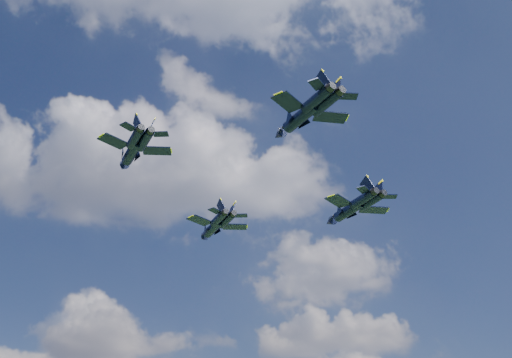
% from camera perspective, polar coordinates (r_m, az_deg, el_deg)
% --- Properties ---
extents(jet_lead, '(11.53, 15.93, 3.79)m').
position_cam_1_polar(jet_lead, '(124.76, -3.87, -4.37)').
color(jet_lead, black).
extents(jet_left, '(11.01, 15.19, 3.61)m').
position_cam_1_polar(jet_left, '(102.71, -11.02, 2.30)').
color(jet_left, black).
extents(jet_right, '(12.70, 17.24, 4.15)m').
position_cam_1_polar(jet_right, '(119.59, 8.13, -2.81)').
color(jet_right, black).
extents(jet_slot, '(12.35, 16.53, 4.02)m').
position_cam_1_polar(jet_slot, '(95.98, 3.85, 5.45)').
color(jet_slot, black).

